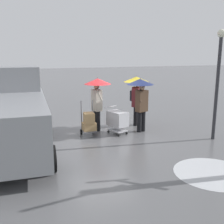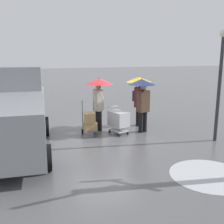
{
  "view_description": "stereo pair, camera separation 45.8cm",
  "coord_description": "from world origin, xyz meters",
  "px_view_note": "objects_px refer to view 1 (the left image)",
  "views": [
    {
      "loc": [
        3.27,
        9.81,
        3.1
      ],
      "look_at": [
        0.07,
        1.12,
        1.05
      ],
      "focal_mm": 43.39,
      "sensor_mm": 36.0,
      "label": 1
    },
    {
      "loc": [
        2.83,
        9.96,
        3.1
      ],
      "look_at": [
        0.07,
        1.12,
        1.05
      ],
      "focal_mm": 43.39,
      "sensor_mm": 36.0,
      "label": 2
    }
  ],
  "objects_px": {
    "hand_dolly_boxes": "(89,123)",
    "pedestrian_black_side": "(97,92)",
    "pedestrian_pink_side": "(141,92)",
    "pedestrian_white_side": "(136,89)",
    "cargo_van_parked_right": "(13,116)",
    "shopping_cart_vendor": "(117,119)",
    "street_lamp": "(218,74)"
  },
  "relations": [
    {
      "from": "pedestrian_pink_side",
      "to": "pedestrian_white_side",
      "type": "relative_size",
      "value": 1.0
    },
    {
      "from": "hand_dolly_boxes",
      "to": "pedestrian_black_side",
      "type": "relative_size",
      "value": 0.61
    },
    {
      "from": "cargo_van_parked_right",
      "to": "hand_dolly_boxes",
      "type": "bearing_deg",
      "value": -163.56
    },
    {
      "from": "pedestrian_black_side",
      "to": "street_lamp",
      "type": "height_order",
      "value": "street_lamp"
    },
    {
      "from": "pedestrian_pink_side",
      "to": "pedestrian_white_side",
      "type": "xyz_separation_m",
      "value": [
        -0.25,
        -0.93,
        -0.01
      ]
    },
    {
      "from": "cargo_van_parked_right",
      "to": "shopping_cart_vendor",
      "type": "bearing_deg",
      "value": -169.56
    },
    {
      "from": "hand_dolly_boxes",
      "to": "street_lamp",
      "type": "relative_size",
      "value": 0.34
    },
    {
      "from": "pedestrian_white_side",
      "to": "cargo_van_parked_right",
      "type": "bearing_deg",
      "value": 17.36
    },
    {
      "from": "pedestrian_black_side",
      "to": "pedestrian_white_side",
      "type": "relative_size",
      "value": 1.0
    },
    {
      "from": "cargo_van_parked_right",
      "to": "shopping_cart_vendor",
      "type": "distance_m",
      "value": 3.88
    },
    {
      "from": "shopping_cart_vendor",
      "to": "pedestrian_white_side",
      "type": "height_order",
      "value": "pedestrian_white_side"
    },
    {
      "from": "cargo_van_parked_right",
      "to": "pedestrian_black_side",
      "type": "relative_size",
      "value": 2.53
    },
    {
      "from": "shopping_cart_vendor",
      "to": "hand_dolly_boxes",
      "type": "height_order",
      "value": "hand_dolly_boxes"
    },
    {
      "from": "cargo_van_parked_right",
      "to": "pedestrian_black_side",
      "type": "distance_m",
      "value": 3.46
    },
    {
      "from": "pedestrian_pink_side",
      "to": "pedestrian_white_side",
      "type": "distance_m",
      "value": 0.97
    },
    {
      "from": "shopping_cart_vendor",
      "to": "hand_dolly_boxes",
      "type": "xyz_separation_m",
      "value": [
        1.12,
        -0.09,
        -0.05
      ]
    },
    {
      "from": "pedestrian_black_side",
      "to": "street_lamp",
      "type": "distance_m",
      "value": 4.47
    },
    {
      "from": "pedestrian_pink_side",
      "to": "street_lamp",
      "type": "height_order",
      "value": "street_lamp"
    },
    {
      "from": "shopping_cart_vendor",
      "to": "hand_dolly_boxes",
      "type": "distance_m",
      "value": 1.12
    },
    {
      "from": "shopping_cart_vendor",
      "to": "pedestrian_pink_side",
      "type": "distance_m",
      "value": 1.38
    },
    {
      "from": "pedestrian_pink_side",
      "to": "cargo_van_parked_right",
      "type": "bearing_deg",
      "value": 7.46
    },
    {
      "from": "shopping_cart_vendor",
      "to": "hand_dolly_boxes",
      "type": "relative_size",
      "value": 0.77
    },
    {
      "from": "shopping_cart_vendor",
      "to": "pedestrian_black_side",
      "type": "bearing_deg",
      "value": -47.02
    },
    {
      "from": "pedestrian_pink_side",
      "to": "pedestrian_white_side",
      "type": "height_order",
      "value": "same"
    },
    {
      "from": "pedestrian_black_side",
      "to": "pedestrian_white_side",
      "type": "xyz_separation_m",
      "value": [
        -1.79,
        -0.21,
        -0.01
      ]
    },
    {
      "from": "pedestrian_white_side",
      "to": "pedestrian_pink_side",
      "type": "bearing_deg",
      "value": 74.75
    },
    {
      "from": "pedestrian_black_side",
      "to": "hand_dolly_boxes",
      "type": "bearing_deg",
      "value": 47.57
    },
    {
      "from": "cargo_van_parked_right",
      "to": "hand_dolly_boxes",
      "type": "relative_size",
      "value": 4.14
    },
    {
      "from": "cargo_van_parked_right",
      "to": "pedestrian_black_side",
      "type": "bearing_deg",
      "value": -157.02
    },
    {
      "from": "pedestrian_pink_side",
      "to": "street_lamp",
      "type": "distance_m",
      "value": 2.84
    },
    {
      "from": "pedestrian_white_side",
      "to": "hand_dolly_boxes",
      "type": "bearing_deg",
      "value": 18.41
    },
    {
      "from": "hand_dolly_boxes",
      "to": "pedestrian_black_side",
      "type": "xyz_separation_m",
      "value": [
        -0.51,
        -0.56,
        1.06
      ]
    }
  ]
}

